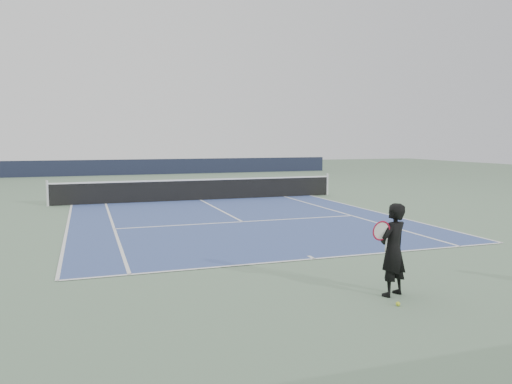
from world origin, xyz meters
name	(u,v)px	position (x,y,z in m)	size (l,w,h in m)	color
ground	(200,200)	(0.00, 0.00, 0.00)	(80.00, 80.00, 0.00)	slate
court_surface	(200,200)	(0.00, 0.00, 0.01)	(10.97, 23.77, 0.01)	#3A4E89
tennis_net	(200,189)	(0.00, 0.00, 0.50)	(12.90, 0.10, 1.07)	silver
windscreen_far	(151,167)	(0.00, 17.88, 0.60)	(30.00, 0.25, 1.20)	black
tennis_player	(393,250)	(0.14, -14.74, 0.82)	(0.82, 0.64, 1.64)	black
tennis_ball	(398,304)	(-0.09, -15.25, 0.04)	(0.07, 0.07, 0.07)	#CEDF2D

